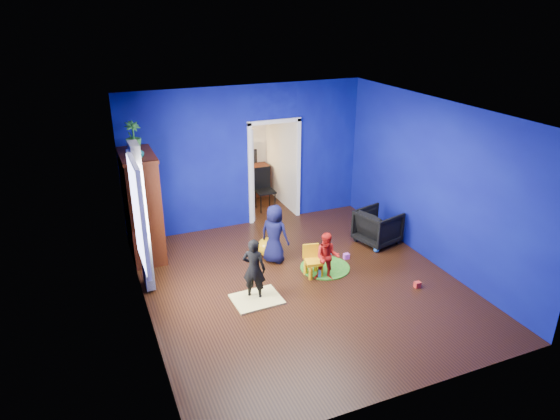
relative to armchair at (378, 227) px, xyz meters
name	(u,v)px	position (x,y,z in m)	size (l,w,h in m)	color
floor	(303,285)	(-2.02, -0.89, -0.34)	(5.00, 5.50, 0.01)	black
ceiling	(306,111)	(-2.02, -0.89, 2.56)	(5.00, 5.50, 0.01)	white
wall_back	(247,157)	(-2.02, 1.86, 1.11)	(5.00, 0.02, 2.90)	#0A0C71
wall_front	(412,292)	(-2.02, -3.64, 1.11)	(5.00, 0.02, 2.90)	#0A0C71
wall_left	(140,230)	(-4.52, -0.89, 1.11)	(0.02, 5.50, 2.90)	#0A0C71
wall_right	(435,184)	(0.48, -0.89, 1.11)	(0.02, 5.50, 2.90)	#0A0C71
alcove	(260,153)	(-1.42, 2.74, 0.91)	(1.00, 1.75, 2.50)	silver
armchair	(378,227)	(0.00, 0.00, 0.00)	(0.72, 0.74, 0.67)	black
child_black	(254,269)	(-2.88, -0.93, 0.17)	(0.37, 0.24, 1.02)	black
child_navy	(275,234)	(-2.14, 0.07, 0.21)	(0.53, 0.35, 1.09)	#0E1633
toddler_red	(327,257)	(-1.57, -0.88, 0.09)	(0.42, 0.32, 0.85)	red
vase	(138,152)	(-4.24, 0.89, 1.72)	(0.19, 0.19, 0.20)	#0D6069
potted_plant	(133,136)	(-4.24, 1.41, 1.88)	(0.28, 0.28, 0.51)	#328A35
tv_armoire	(142,206)	(-4.24, 1.19, 0.64)	(0.58, 1.14, 1.96)	#3F110A
crt_tv	(144,204)	(-4.20, 1.19, 0.68)	(0.46, 0.70, 0.54)	silver
yellow_blanket	(257,299)	(-2.88, -1.03, -0.32)	(0.75, 0.60, 0.03)	#F2E07A
hopper_ball	(267,247)	(-2.19, 0.32, -0.16)	(0.35, 0.35, 0.35)	yellow
kid_chair	(314,263)	(-1.72, -0.68, -0.09)	(0.28, 0.28, 0.50)	yellow
play_mat	(325,267)	(-1.41, -0.53, -0.33)	(0.87, 0.87, 0.02)	#4BA425
toy_arch	(325,267)	(-1.41, -0.53, -0.32)	(0.78, 0.78, 0.05)	#3F8CD8
window_left	(137,214)	(-4.50, -0.54, 1.21)	(0.03, 0.95, 1.55)	white
curtain	(142,218)	(-4.39, 0.01, 0.91)	(0.14, 0.42, 2.40)	slate
doorway	(274,173)	(-1.42, 1.86, 0.71)	(1.16, 0.10, 2.10)	white
study_desk	(251,181)	(-1.42, 3.37, 0.04)	(0.88, 0.44, 0.75)	#3D140A
desk_monitor	(249,157)	(-1.42, 3.49, 0.61)	(0.40, 0.05, 0.32)	black
desk_lamp	(238,159)	(-1.70, 3.43, 0.59)	(0.14, 0.14, 0.14)	#FFD88C
folding_chair	(265,190)	(-1.42, 2.41, 0.12)	(0.40, 0.40, 0.92)	black
book_shelf	(248,112)	(-1.42, 3.48, 1.68)	(0.88, 0.24, 0.04)	white
toy_0	(417,285)	(-0.30, -1.69, -0.29)	(0.10, 0.08, 0.10)	red
toy_1	(376,249)	(-0.23, -0.35, -0.28)	(0.11, 0.11, 0.11)	blue
toy_2	(315,256)	(-1.42, -0.15, -0.28)	(0.11, 0.11, 0.11)	green
toy_3	(346,256)	(-0.89, -0.36, -0.29)	(0.10, 0.08, 0.10)	#DF53D9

